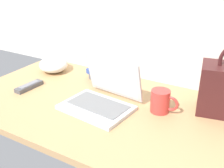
{
  "coord_description": "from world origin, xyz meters",
  "views": [
    {
      "loc": [
        0.5,
        -0.95,
        0.65
      ],
      "look_at": [
        -0.05,
        0.0,
        0.15
      ],
      "focal_mm": 43.64,
      "sensor_mm": 36.0,
      "label": 1
    }
  ],
  "objects_px": {
    "laptop": "(102,97)",
    "cushion": "(53,64)",
    "book_stack": "(107,75)",
    "coffee_mug": "(161,101)",
    "remote_control_near": "(29,86)"
  },
  "relations": [
    {
      "from": "laptop",
      "to": "cushion",
      "type": "xyz_separation_m",
      "value": [
        -0.49,
        0.22,
        -0.0
      ]
    },
    {
      "from": "laptop",
      "to": "book_stack",
      "type": "distance_m",
      "value": 0.3
    },
    {
      "from": "coffee_mug",
      "to": "cushion",
      "type": "relative_size",
      "value": 0.63
    },
    {
      "from": "remote_control_near",
      "to": "cushion",
      "type": "relative_size",
      "value": 0.81
    },
    {
      "from": "cushion",
      "to": "remote_control_near",
      "type": "bearing_deg",
      "value": -77.88
    },
    {
      "from": "book_stack",
      "to": "coffee_mug",
      "type": "bearing_deg",
      "value": -24.66
    },
    {
      "from": "coffee_mug",
      "to": "book_stack",
      "type": "bearing_deg",
      "value": 155.34
    },
    {
      "from": "laptop",
      "to": "cushion",
      "type": "distance_m",
      "value": 0.54
    },
    {
      "from": "laptop",
      "to": "remote_control_near",
      "type": "height_order",
      "value": "laptop"
    },
    {
      "from": "laptop",
      "to": "coffee_mug",
      "type": "distance_m",
      "value": 0.27
    },
    {
      "from": "remote_control_near",
      "to": "book_stack",
      "type": "bearing_deg",
      "value": 45.02
    },
    {
      "from": "coffee_mug",
      "to": "book_stack",
      "type": "distance_m",
      "value": 0.43
    },
    {
      "from": "laptop",
      "to": "book_stack",
      "type": "relative_size",
      "value": 1.47
    },
    {
      "from": "laptop",
      "to": "coffee_mug",
      "type": "height_order",
      "value": "laptop"
    },
    {
      "from": "cushion",
      "to": "laptop",
      "type": "bearing_deg",
      "value": -24.37
    }
  ]
}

